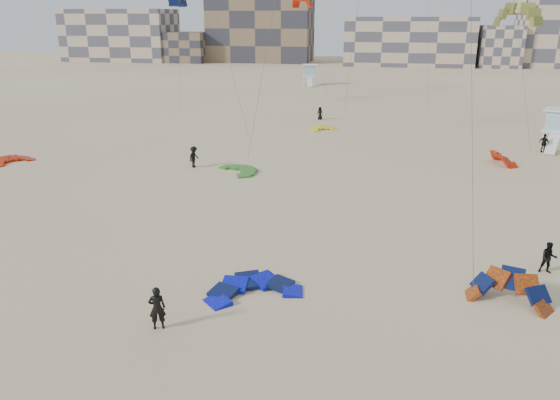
% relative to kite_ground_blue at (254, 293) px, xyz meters
% --- Properties ---
extents(ground, '(320.00, 320.00, 0.00)m').
position_rel_kite_ground_blue_xyz_m(ground, '(0.06, -1.67, 0.00)').
color(ground, beige).
rests_on(ground, ground).
extents(kite_ground_blue, '(5.58, 5.67, 1.53)m').
position_rel_kite_ground_blue_xyz_m(kite_ground_blue, '(0.00, 0.00, 0.00)').
color(kite_ground_blue, '#0F13ED').
rests_on(kite_ground_blue, ground).
extents(kite_ground_orange, '(4.37, 4.39, 3.51)m').
position_rel_kite_ground_blue_xyz_m(kite_ground_orange, '(11.37, 1.35, 0.00)').
color(kite_ground_orange, '#CF4B11').
rests_on(kite_ground_orange, ground).
extents(kite_ground_red, '(4.79, 4.69, 1.42)m').
position_rel_kite_ground_blue_xyz_m(kite_ground_red, '(-26.36, 19.06, 0.00)').
color(kite_ground_red, red).
rests_on(kite_ground_red, ground).
extents(kite_ground_green, '(5.22, 5.21, 0.63)m').
position_rel_kite_ground_blue_xyz_m(kite_ground_green, '(-6.09, 19.99, 0.00)').
color(kite_ground_green, '#379022').
rests_on(kite_ground_green, ground).
extents(kite_ground_red_far, '(3.84, 3.75, 3.16)m').
position_rel_kite_ground_blue_xyz_m(kite_ground_red_far, '(15.69, 26.76, 0.00)').
color(kite_ground_red_far, red).
rests_on(kite_ground_red_far, ground).
extents(kite_ground_yellow, '(4.22, 4.30, 1.40)m').
position_rel_kite_ground_blue_xyz_m(kite_ground_yellow, '(-1.26, 38.50, 0.00)').
color(kite_ground_yellow, '#FFFB1C').
rests_on(kite_ground_yellow, ground).
extents(kitesurfer_main, '(0.80, 0.68, 1.87)m').
position_rel_kite_ground_blue_xyz_m(kitesurfer_main, '(-3.12, -3.66, 0.94)').
color(kitesurfer_main, black).
rests_on(kitesurfer_main, ground).
extents(kitesurfer_b, '(0.82, 0.65, 1.62)m').
position_rel_kite_ground_blue_xyz_m(kitesurfer_b, '(13.85, 4.84, 0.81)').
color(kitesurfer_b, black).
rests_on(kitesurfer_b, ground).
extents(kitesurfer_c, '(0.94, 1.29, 1.80)m').
position_rel_kite_ground_blue_xyz_m(kitesurfer_c, '(-10.15, 20.58, 0.90)').
color(kitesurfer_c, black).
rests_on(kitesurfer_c, ground).
extents(kitesurfer_d, '(1.06, 1.02, 1.78)m').
position_rel_kite_ground_blue_xyz_m(kitesurfer_d, '(20.18, 31.81, 0.89)').
color(kitesurfer_d, black).
rests_on(kitesurfer_d, ground).
extents(kitesurfer_e, '(0.87, 0.70, 1.56)m').
position_rel_kite_ground_blue_xyz_m(kitesurfer_e, '(-2.49, 44.99, 0.78)').
color(kitesurfer_e, black).
rests_on(kitesurfer_e, ground).
extents(kite_fly_olive, '(5.23, 5.24, 12.49)m').
position_rel_kite_ground_blue_xyz_m(kite_fly_olive, '(15.73, 28.74, 12.11)').
color(kite_fly_olive, olive).
rests_on(kite_fly_olive, ground).
extents(kite_fly_navy, '(4.83, 9.63, 14.80)m').
position_rel_kite_ground_blue_xyz_m(kite_fly_navy, '(-21.85, 48.96, 14.15)').
color(kite_fly_navy, '#081345').
rests_on(kite_fly_navy, ground).
extents(kite_fly_red, '(7.87, 10.81, 14.67)m').
position_rel_kite_ground_blue_xyz_m(kite_fly_red, '(-8.09, 65.57, 14.15)').
color(kite_fly_red, red).
rests_on(kite_fly_red, ground).
extents(lifeguard_tower_near, '(3.46, 5.58, 3.76)m').
position_rel_kite_ground_blue_xyz_m(lifeguard_tower_near, '(21.83, 34.16, 1.86)').
color(lifeguard_tower_near, white).
rests_on(lifeguard_tower_near, ground).
extents(lifeguard_tower_far, '(3.01, 5.32, 3.74)m').
position_rel_kite_ground_blue_xyz_m(lifeguard_tower_far, '(-8.75, 80.13, 1.86)').
color(lifeguard_tower_far, white).
rests_on(lifeguard_tower_far, ground).
extents(condo_west_a, '(30.00, 15.00, 14.00)m').
position_rel_kite_ground_blue_xyz_m(condo_west_a, '(-69.94, 128.33, 7.00)').
color(condo_west_a, '#C4A98F').
rests_on(condo_west_a, ground).
extents(condo_west_b, '(28.00, 14.00, 18.00)m').
position_rel_kite_ground_blue_xyz_m(condo_west_b, '(-29.94, 132.33, 9.00)').
color(condo_west_b, '#776148').
rests_on(condo_west_b, ground).
extents(condo_mid, '(32.00, 16.00, 12.00)m').
position_rel_kite_ground_blue_xyz_m(condo_mid, '(10.06, 128.33, 6.00)').
color(condo_mid, '#C4A98F').
rests_on(condo_mid, ground).
extents(condo_fill_left, '(12.00, 10.00, 8.00)m').
position_rel_kite_ground_blue_xyz_m(condo_fill_left, '(-49.94, 126.33, 4.00)').
color(condo_fill_left, '#776148').
rests_on(condo_fill_left, ground).
extents(condo_fill_right, '(10.00, 10.00, 10.00)m').
position_rel_kite_ground_blue_xyz_m(condo_fill_right, '(32.06, 126.33, 5.00)').
color(condo_fill_right, '#C4A98F').
rests_on(condo_fill_right, ground).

